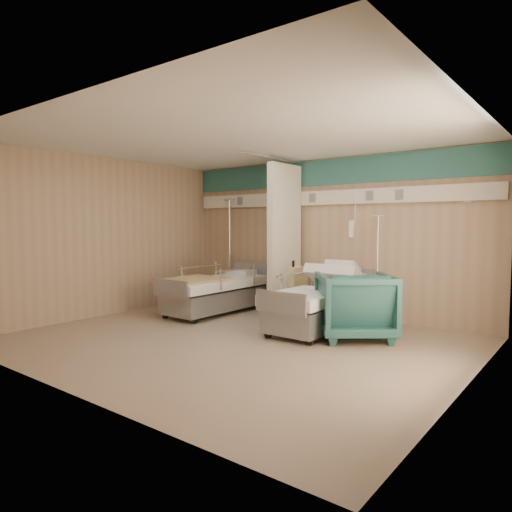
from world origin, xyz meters
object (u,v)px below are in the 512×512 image
(bed_left, at_px, (215,296))
(iv_stand_right, at_px, (377,302))
(iv_stand_left, at_px, (230,282))
(bedside_cabinet, at_px, (290,289))
(visitor_armchair, at_px, (355,305))
(bed_right, at_px, (320,310))

(bed_left, height_order, iv_stand_right, iv_stand_right)
(bed_left, height_order, iv_stand_left, iv_stand_left)
(bedside_cabinet, height_order, visitor_armchair, visitor_armchair)
(bed_left, distance_m, bedside_cabinet, 1.39)
(visitor_armchair, bearing_deg, bed_left, -41.61)
(visitor_armchair, relative_size, iv_stand_left, 0.49)
(visitor_armchair, height_order, iv_stand_left, iv_stand_left)
(bed_right, distance_m, bedside_cabinet, 1.46)
(bedside_cabinet, height_order, iv_stand_right, iv_stand_right)
(bed_right, relative_size, visitor_armchair, 2.08)
(iv_stand_right, relative_size, iv_stand_left, 0.83)
(iv_stand_left, bearing_deg, iv_stand_right, -0.42)
(iv_stand_right, xyz_separation_m, iv_stand_left, (-3.20, 0.02, 0.07))
(bed_right, bearing_deg, iv_stand_left, 159.91)
(iv_stand_right, bearing_deg, visitor_armchair, -83.05)
(bedside_cabinet, bearing_deg, visitor_armchair, -30.28)
(bedside_cabinet, height_order, iv_stand_left, iv_stand_left)
(bed_right, relative_size, bedside_cabinet, 2.54)
(bed_left, distance_m, visitor_armchair, 2.86)
(bed_left, height_order, bedside_cabinet, bedside_cabinet)
(bedside_cabinet, xyz_separation_m, iv_stand_left, (-1.53, 0.08, 0.01))
(visitor_armchair, bearing_deg, bedside_cabinet, -68.86)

